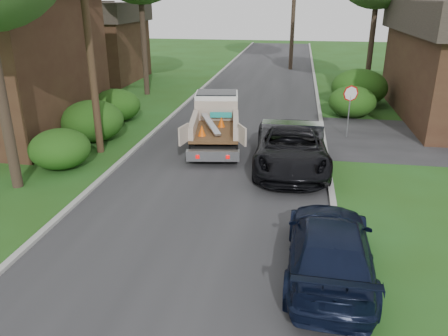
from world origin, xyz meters
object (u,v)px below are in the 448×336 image
stop_sign (350,100)px  flatbed_truck (216,117)px  utility_pole (87,27)px  navy_suv (330,247)px  black_pickup (291,147)px  house_left_far (93,41)px

stop_sign → flatbed_truck: stop_sign is taller
utility_pole → navy_suv: utility_pole is taller
stop_sign → black_pickup: 5.26m
house_left_far → navy_suv: (17.22, -24.50, -2.34)m
stop_sign → flatbed_truck: bearing=-164.7°
flatbed_truck → stop_sign: bearing=6.9°
stop_sign → flatbed_truck: (-6.05, -1.65, -0.64)m
utility_pole → house_left_far: utility_pole is taller
house_left_far → utility_pole: bearing=-64.8°
stop_sign → navy_suv: size_ratio=0.50×
flatbed_truck → black_pickup: flatbed_truck is taller
navy_suv → house_left_far: bearing=-53.4°
utility_pole → house_left_far: size_ratio=1.32×
utility_pole → flatbed_truck: size_ratio=1.73×
stop_sign → flatbed_truck: 6.30m
house_left_far → stop_sign: bearing=-34.8°
utility_pole → navy_suv: bearing=-39.1°
stop_sign → house_left_far: 22.81m
black_pickup → house_left_far: bearing=130.7°
utility_pole → flatbed_truck: 6.59m
utility_pole → house_left_far: 18.93m
flatbed_truck → navy_suv: size_ratio=1.17×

